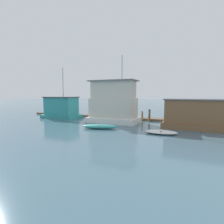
{
  "coord_description": "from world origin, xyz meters",
  "views": [
    {
      "loc": [
        9.02,
        -21.3,
        3.69
      ],
      "look_at": [
        0.0,
        -1.0,
        1.4
      ],
      "focal_mm": 28.0,
      "sensor_mm": 36.0,
      "label": 1
    }
  ],
  "objects": [
    {
      "name": "houseboat_teal",
      "position": [
        -9.22,
        0.27,
        1.55
      ],
      "size": [
        5.53,
        3.42,
        7.67
      ],
      "color": "teal",
      "rests_on": "ground_plane"
    },
    {
      "name": "dock_walkway",
      "position": [
        0.0,
        3.31,
        0.15
      ],
      "size": [
        33.8,
        1.71,
        0.3
      ],
      "primitive_type": "cube",
      "color": "brown",
      "rests_on": "ground_plane"
    },
    {
      "name": "houseboat_white",
      "position": [
        0.01,
        -0.59,
        2.49
      ],
      "size": [
        6.4,
        3.47,
        8.48
      ],
      "color": "white",
      "rests_on": "ground_plane"
    },
    {
      "name": "dinghy_teal",
      "position": [
        0.37,
        -5.06,
        0.24
      ],
      "size": [
        3.9,
        2.0,
        0.48
      ],
      "color": "teal",
      "rests_on": "ground_plane"
    },
    {
      "name": "houseboat_brown",
      "position": [
        9.91,
        -0.58,
        1.53
      ],
      "size": [
        7.25,
        3.63,
        3.18
      ],
      "color": "brown",
      "rests_on": "ground_plane"
    },
    {
      "name": "mooring_post_near_left",
      "position": [
        3.14,
        2.2,
        0.67
      ],
      "size": [
        0.26,
        0.26,
        1.33
      ],
      "primitive_type": "cylinder",
      "color": "brown",
      "rests_on": "ground_plane"
    },
    {
      "name": "dinghy_white",
      "position": [
        6.73,
        -4.89,
        0.18
      ],
      "size": [
        3.06,
        1.66,
        0.35
      ],
      "color": "white",
      "rests_on": "ground_plane"
    },
    {
      "name": "ground_plane",
      "position": [
        0.0,
        0.0,
        0.0
      ],
      "size": [
        200.0,
        200.0,
        0.0
      ],
      "primitive_type": "plane",
      "color": "#426070"
    },
    {
      "name": "mooring_post_far_right",
      "position": [
        4.12,
        2.2,
        0.82
      ],
      "size": [
        0.29,
        0.29,
        1.64
      ],
      "primitive_type": "cylinder",
      "color": "brown",
      "rests_on": "ground_plane"
    }
  ]
}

